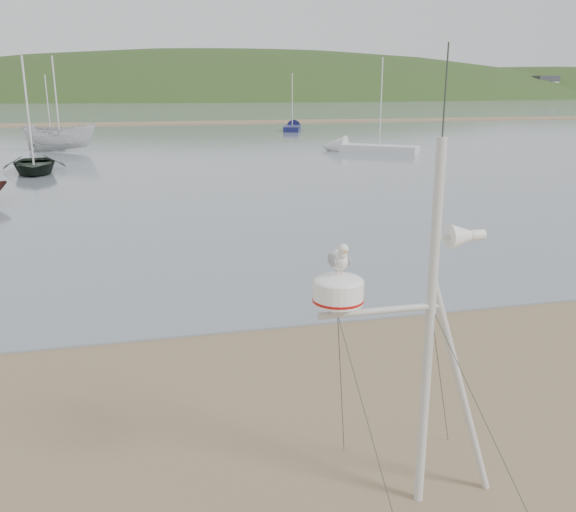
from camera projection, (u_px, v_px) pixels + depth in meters
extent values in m
plane|color=#796146|center=(140.00, 477.00, 7.09)|extent=(560.00, 560.00, 0.00)
cube|color=slate|center=(135.00, 107.00, 130.60)|extent=(560.00, 256.00, 0.04)
cube|color=#796146|center=(135.00, 124.00, 72.57)|extent=(560.00, 7.00, 0.07)
ellipsoid|color=#223716|center=(242.00, 155.00, 242.03)|extent=(400.00, 180.00, 80.00)
ellipsoid|color=#223716|center=(551.00, 132.00, 272.17)|extent=(300.00, 135.00, 56.00)
cube|color=white|center=(9.00, 87.00, 181.21)|extent=(8.40, 6.30, 8.00)
cube|color=white|center=(100.00, 87.00, 187.14)|extent=(8.40, 6.30, 8.00)
cube|color=white|center=(185.00, 87.00, 193.06)|extent=(8.40, 6.30, 8.00)
cube|color=white|center=(266.00, 87.00, 198.99)|extent=(8.40, 6.30, 8.00)
cube|color=white|center=(341.00, 87.00, 204.92)|extent=(8.40, 6.30, 8.00)
cube|color=white|center=(413.00, 87.00, 210.85)|extent=(8.40, 6.30, 8.00)
cube|color=white|center=(480.00, 87.00, 216.77)|extent=(8.40, 6.30, 8.00)
cube|color=white|center=(544.00, 87.00, 222.70)|extent=(8.40, 6.30, 8.00)
cylinder|color=silver|center=(429.00, 333.00, 6.18)|extent=(0.10, 0.10, 3.93)
cylinder|color=silver|center=(461.00, 390.00, 6.46)|extent=(0.91, 0.08, 2.58)
cylinder|color=silver|center=(380.00, 311.00, 5.98)|extent=(1.28, 0.07, 0.07)
cylinder|color=#2D382D|center=(445.00, 93.00, 5.55)|extent=(0.02, 0.02, 0.88)
cube|color=silver|center=(338.00, 307.00, 5.86)|extent=(0.16, 0.16, 0.09)
cylinder|color=white|center=(338.00, 292.00, 5.82)|extent=(0.49, 0.49, 0.22)
cylinder|color=#B50F0C|center=(338.00, 300.00, 5.84)|extent=(0.50, 0.50, 0.02)
ellipsoid|color=white|center=(338.00, 282.00, 5.79)|extent=(0.49, 0.49, 0.14)
cone|color=white|center=(461.00, 236.00, 5.97)|extent=(0.26, 0.26, 0.26)
cylinder|color=white|center=(477.00, 235.00, 6.02)|extent=(0.14, 0.11, 0.11)
cube|color=silver|center=(445.00, 237.00, 5.93)|extent=(0.20, 0.04, 0.04)
cylinder|color=tan|center=(336.00, 271.00, 5.76)|extent=(0.01, 0.01, 0.07)
cylinder|color=tan|center=(341.00, 271.00, 5.77)|extent=(0.01, 0.01, 0.07)
ellipsoid|color=white|center=(339.00, 260.00, 5.73)|extent=(0.17, 0.27, 0.20)
ellipsoid|color=#929699|center=(332.00, 260.00, 5.70)|extent=(0.05, 0.21, 0.13)
ellipsoid|color=#929699|center=(347.00, 259.00, 5.74)|extent=(0.05, 0.21, 0.13)
cone|color=white|center=(334.00, 258.00, 5.86)|extent=(0.09, 0.08, 0.09)
ellipsoid|color=white|center=(342.00, 254.00, 5.62)|extent=(0.08, 0.08, 0.11)
sphere|color=white|center=(343.00, 249.00, 5.58)|extent=(0.09, 0.09, 0.09)
cone|color=gold|center=(345.00, 251.00, 5.53)|extent=(0.02, 0.05, 0.02)
imported|color=black|center=(30.00, 130.00, 30.87)|extent=(3.25, 1.31, 4.43)
imported|color=silver|center=(58.00, 114.00, 41.36)|extent=(2.32, 2.28, 5.06)
cube|color=silver|center=(379.00, 149.00, 41.17)|extent=(5.12, 4.39, 0.50)
cone|color=silver|center=(333.00, 147.00, 42.40)|extent=(2.43, 2.40, 1.65)
cylinder|color=silver|center=(381.00, 102.00, 40.34)|extent=(0.08, 0.08, 5.66)
cube|color=black|center=(51.00, 140.00, 47.89)|extent=(2.12, 4.45, 0.50)
cone|color=black|center=(62.00, 137.00, 50.52)|extent=(1.61, 1.72, 1.37)
cylinder|color=silver|center=(48.00, 106.00, 47.19)|extent=(0.08, 0.08, 4.70)
cube|color=#121542|center=(292.00, 128.00, 61.24)|extent=(2.83, 4.84, 0.50)
cone|color=#121542|center=(294.00, 126.00, 64.08)|extent=(1.90, 1.99, 1.48)
cylinder|color=silver|center=(292.00, 100.00, 60.49)|extent=(0.08, 0.08, 5.07)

